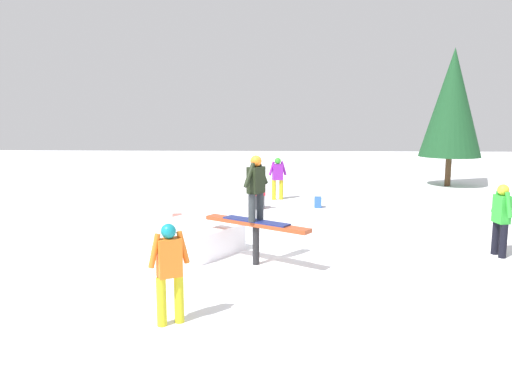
{
  "coord_description": "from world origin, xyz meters",
  "views": [
    {
      "loc": [
        0.36,
        -9.69,
        3.02
      ],
      "look_at": [
        0.0,
        0.0,
        1.48
      ],
      "focal_mm": 35.0,
      "sensor_mm": 36.0,
      "label": 1
    }
  ],
  "objects_px": {
    "rail_feature": "(256,229)",
    "bystander_green": "(501,216)",
    "main_rider_on_rail": "(256,189)",
    "backpack_on_snow": "(318,202)",
    "bystander_orange": "(169,268)",
    "folding_chair": "(258,196)",
    "bystander_purple": "(278,176)",
    "loose_snowboard_coral": "(177,219)",
    "pine_tree_near": "(452,103)"
  },
  "relations": [
    {
      "from": "rail_feature",
      "to": "bystander_green",
      "type": "bearing_deg",
      "value": 42.24
    },
    {
      "from": "main_rider_on_rail",
      "to": "backpack_on_snow",
      "type": "height_order",
      "value": "main_rider_on_rail"
    },
    {
      "from": "bystander_orange",
      "to": "folding_chair",
      "type": "height_order",
      "value": "bystander_orange"
    },
    {
      "from": "rail_feature",
      "to": "main_rider_on_rail",
      "type": "height_order",
      "value": "main_rider_on_rail"
    },
    {
      "from": "bystander_green",
      "to": "backpack_on_snow",
      "type": "distance_m",
      "value": 6.4
    },
    {
      "from": "bystander_purple",
      "to": "backpack_on_snow",
      "type": "relative_size",
      "value": 4.35
    },
    {
      "from": "bystander_green",
      "to": "folding_chair",
      "type": "bearing_deg",
      "value": -141.38
    },
    {
      "from": "main_rider_on_rail",
      "to": "loose_snowboard_coral",
      "type": "bearing_deg",
      "value": 153.33
    },
    {
      "from": "rail_feature",
      "to": "pine_tree_near",
      "type": "relative_size",
      "value": 0.38
    },
    {
      "from": "rail_feature",
      "to": "loose_snowboard_coral",
      "type": "relative_size",
      "value": 1.41
    },
    {
      "from": "bystander_purple",
      "to": "folding_chair",
      "type": "xyz_separation_m",
      "value": [
        -0.65,
        -1.75,
        -0.42
      ]
    },
    {
      "from": "rail_feature",
      "to": "bystander_purple",
      "type": "xyz_separation_m",
      "value": [
        0.48,
        7.63,
        0.09
      ]
    },
    {
      "from": "folding_chair",
      "to": "bystander_orange",
      "type": "bearing_deg",
      "value": 69.16
    },
    {
      "from": "bystander_green",
      "to": "pine_tree_near",
      "type": "relative_size",
      "value": 0.28
    },
    {
      "from": "rail_feature",
      "to": "folding_chair",
      "type": "relative_size",
      "value": 2.45
    },
    {
      "from": "loose_snowboard_coral",
      "to": "bystander_green",
      "type": "bearing_deg",
      "value": -125.11
    },
    {
      "from": "loose_snowboard_coral",
      "to": "bystander_purple",
      "type": "bearing_deg",
      "value": -51.18
    },
    {
      "from": "bystander_orange",
      "to": "loose_snowboard_coral",
      "type": "xyz_separation_m",
      "value": [
        -1.3,
        7.12,
        -0.82
      ]
    },
    {
      "from": "bystander_green",
      "to": "bystander_orange",
      "type": "bearing_deg",
      "value": -67.12
    },
    {
      "from": "rail_feature",
      "to": "backpack_on_snow",
      "type": "bearing_deg",
      "value": 107.53
    },
    {
      "from": "bystander_purple",
      "to": "backpack_on_snow",
      "type": "xyz_separation_m",
      "value": [
        1.29,
        -1.44,
        -0.66
      ]
    },
    {
      "from": "bystander_orange",
      "to": "backpack_on_snow",
      "type": "distance_m",
      "value": 9.57
    },
    {
      "from": "bystander_purple",
      "to": "backpack_on_snow",
      "type": "distance_m",
      "value": 2.05
    },
    {
      "from": "bystander_orange",
      "to": "backpack_on_snow",
      "type": "bearing_deg",
      "value": 42.93
    },
    {
      "from": "bystander_green",
      "to": "backpack_on_snow",
      "type": "xyz_separation_m",
      "value": [
        -3.38,
        5.39,
        -0.7
      ]
    },
    {
      "from": "bystander_purple",
      "to": "bystander_orange",
      "type": "xyz_separation_m",
      "value": [
        -1.61,
        -10.54,
        0.0
      ]
    },
    {
      "from": "pine_tree_near",
      "to": "bystander_purple",
      "type": "bearing_deg",
      "value": -153.46
    },
    {
      "from": "rail_feature",
      "to": "bystander_green",
      "type": "xyz_separation_m",
      "value": [
        5.15,
        0.79,
        0.13
      ]
    },
    {
      "from": "backpack_on_snow",
      "to": "bystander_orange",
      "type": "bearing_deg",
      "value": -14.36
    },
    {
      "from": "rail_feature",
      "to": "bystander_orange",
      "type": "xyz_separation_m",
      "value": [
        -1.13,
        -2.91,
        0.09
      ]
    },
    {
      "from": "bystander_orange",
      "to": "folding_chair",
      "type": "xyz_separation_m",
      "value": [
        0.96,
        8.79,
        -0.42
      ]
    },
    {
      "from": "pine_tree_near",
      "to": "loose_snowboard_coral",
      "type": "bearing_deg",
      "value": -145.17
    },
    {
      "from": "bystander_orange",
      "to": "main_rider_on_rail",
      "type": "bearing_deg",
      "value": 39.44
    },
    {
      "from": "main_rider_on_rail",
      "to": "backpack_on_snow",
      "type": "xyz_separation_m",
      "value": [
        1.77,
        6.18,
        -1.36
      ]
    },
    {
      "from": "bystander_green",
      "to": "pine_tree_near",
      "type": "xyz_separation_m",
      "value": [
        2.43,
        10.38,
        2.55
      ]
    },
    {
      "from": "main_rider_on_rail",
      "to": "bystander_purple",
      "type": "xyz_separation_m",
      "value": [
        0.48,
        7.63,
        -0.7
      ]
    },
    {
      "from": "main_rider_on_rail",
      "to": "loose_snowboard_coral",
      "type": "xyz_separation_m",
      "value": [
        -2.42,
        4.21,
        -1.52
      ]
    },
    {
      "from": "bystander_orange",
      "to": "folding_chair",
      "type": "bearing_deg",
      "value": 54.37
    },
    {
      "from": "main_rider_on_rail",
      "to": "loose_snowboard_coral",
      "type": "distance_m",
      "value": 5.09
    },
    {
      "from": "rail_feature",
      "to": "pine_tree_near",
      "type": "xyz_separation_m",
      "value": [
        7.59,
        11.18,
        2.68
      ]
    },
    {
      "from": "loose_snowboard_coral",
      "to": "backpack_on_snow",
      "type": "height_order",
      "value": "backpack_on_snow"
    },
    {
      "from": "bystander_purple",
      "to": "pine_tree_near",
      "type": "xyz_separation_m",
      "value": [
        7.11,
        3.55,
        2.59
      ]
    },
    {
      "from": "rail_feature",
      "to": "backpack_on_snow",
      "type": "distance_m",
      "value": 6.46
    },
    {
      "from": "bystander_orange",
      "to": "loose_snowboard_coral",
      "type": "distance_m",
      "value": 7.29
    },
    {
      "from": "rail_feature",
      "to": "folding_chair",
      "type": "xyz_separation_m",
      "value": [
        -0.17,
        5.88,
        -0.33
      ]
    },
    {
      "from": "bystander_green",
      "to": "bystander_purple",
      "type": "bearing_deg",
      "value": -153.29
    },
    {
      "from": "main_rider_on_rail",
      "to": "backpack_on_snow",
      "type": "relative_size",
      "value": 4.06
    },
    {
      "from": "main_rider_on_rail",
      "to": "folding_chair",
      "type": "xyz_separation_m",
      "value": [
        -0.17,
        5.88,
        -1.12
      ]
    },
    {
      "from": "pine_tree_near",
      "to": "bystander_orange",
      "type": "bearing_deg",
      "value": -121.74
    },
    {
      "from": "bystander_orange",
      "to": "pine_tree_near",
      "type": "height_order",
      "value": "pine_tree_near"
    }
  ]
}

